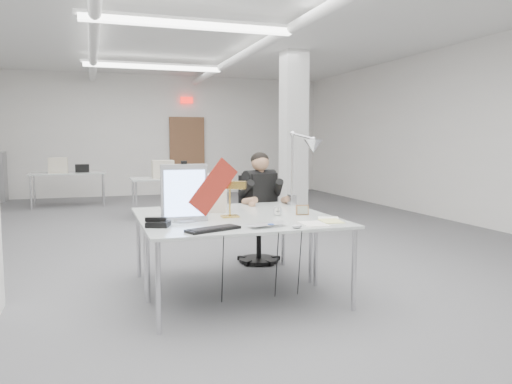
{
  "coord_description": "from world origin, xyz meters",
  "views": [
    {
      "loc": [
        -1.29,
        -6.64,
        1.49
      ],
      "look_at": [
        0.24,
        -2.0,
        0.97
      ],
      "focal_mm": 35.0,
      "sensor_mm": 36.0,
      "label": 1
    }
  ],
  "objects_px": {
    "office_chair": "(259,224)",
    "architect_lamp": "(301,164)",
    "desk_phone": "(158,224)",
    "bankers_lamp": "(230,200)",
    "beige_monitor": "(207,193)",
    "monitor": "(184,193)",
    "seated_person": "(260,189)",
    "desk_main": "(248,225)",
    "laptop": "(271,226)"
  },
  "relations": [
    {
      "from": "office_chair",
      "to": "architect_lamp",
      "type": "relative_size",
      "value": 1.0
    },
    {
      "from": "office_chair",
      "to": "desk_phone",
      "type": "bearing_deg",
      "value": -154.9
    },
    {
      "from": "bankers_lamp",
      "to": "beige_monitor",
      "type": "relative_size",
      "value": 0.83
    },
    {
      "from": "office_chair",
      "to": "desk_phone",
      "type": "height_order",
      "value": "office_chair"
    },
    {
      "from": "monitor",
      "to": "beige_monitor",
      "type": "xyz_separation_m",
      "value": [
        0.35,
        0.63,
        -0.07
      ]
    },
    {
      "from": "seated_person",
      "to": "monitor",
      "type": "xyz_separation_m",
      "value": [
        -1.12,
        -1.2,
        0.11
      ]
    },
    {
      "from": "architect_lamp",
      "to": "monitor",
      "type": "bearing_deg",
      "value": -178.5
    },
    {
      "from": "beige_monitor",
      "to": "architect_lamp",
      "type": "relative_size",
      "value": 0.42
    },
    {
      "from": "desk_main",
      "to": "desk_phone",
      "type": "bearing_deg",
      "value": 174.52
    },
    {
      "from": "desk_phone",
      "to": "beige_monitor",
      "type": "height_order",
      "value": "beige_monitor"
    },
    {
      "from": "beige_monitor",
      "to": "bankers_lamp",
      "type": "bearing_deg",
      "value": -61.3
    },
    {
      "from": "desk_main",
      "to": "desk_phone",
      "type": "height_order",
      "value": "desk_phone"
    },
    {
      "from": "seated_person",
      "to": "laptop",
      "type": "xyz_separation_m",
      "value": [
        -0.49,
        -1.73,
        -0.13
      ]
    },
    {
      "from": "office_chair",
      "to": "monitor",
      "type": "relative_size",
      "value": 1.83
    },
    {
      "from": "desk_main",
      "to": "architect_lamp",
      "type": "distance_m",
      "value": 1.23
    },
    {
      "from": "desk_phone",
      "to": "architect_lamp",
      "type": "bearing_deg",
      "value": 45.01
    },
    {
      "from": "seated_person",
      "to": "bankers_lamp",
      "type": "relative_size",
      "value": 3.06
    },
    {
      "from": "monitor",
      "to": "desk_phone",
      "type": "height_order",
      "value": "monitor"
    },
    {
      "from": "office_chair",
      "to": "beige_monitor",
      "type": "height_order",
      "value": "beige_monitor"
    },
    {
      "from": "bankers_lamp",
      "to": "beige_monitor",
      "type": "distance_m",
      "value": 0.52
    },
    {
      "from": "seated_person",
      "to": "architect_lamp",
      "type": "bearing_deg",
      "value": -93.21
    },
    {
      "from": "beige_monitor",
      "to": "architect_lamp",
      "type": "distance_m",
      "value": 1.04
    },
    {
      "from": "office_chair",
      "to": "seated_person",
      "type": "xyz_separation_m",
      "value": [
        0.0,
        -0.05,
        0.43
      ]
    },
    {
      "from": "office_chair",
      "to": "architect_lamp",
      "type": "xyz_separation_m",
      "value": [
        0.23,
        -0.75,
        0.76
      ]
    },
    {
      "from": "seated_person",
      "to": "bankers_lamp",
      "type": "xyz_separation_m",
      "value": [
        -0.67,
        -1.07,
        0.02
      ]
    },
    {
      "from": "office_chair",
      "to": "seated_person",
      "type": "relative_size",
      "value": 0.94
    },
    {
      "from": "beige_monitor",
      "to": "desk_phone",
      "type": "bearing_deg",
      "value": -109.34
    },
    {
      "from": "desk_main",
      "to": "beige_monitor",
      "type": "height_order",
      "value": "beige_monitor"
    },
    {
      "from": "beige_monitor",
      "to": "office_chair",
      "type": "bearing_deg",
      "value": 56.04
    },
    {
      "from": "laptop",
      "to": "beige_monitor",
      "type": "distance_m",
      "value": 1.21
    },
    {
      "from": "laptop",
      "to": "bankers_lamp",
      "type": "bearing_deg",
      "value": 92.49
    },
    {
      "from": "monitor",
      "to": "bankers_lamp",
      "type": "distance_m",
      "value": 0.48
    },
    {
      "from": "desk_main",
      "to": "monitor",
      "type": "relative_size",
      "value": 3.48
    },
    {
      "from": "seated_person",
      "to": "laptop",
      "type": "height_order",
      "value": "seated_person"
    },
    {
      "from": "laptop",
      "to": "beige_monitor",
      "type": "xyz_separation_m",
      "value": [
        -0.28,
        1.17,
        0.17
      ]
    },
    {
      "from": "seated_person",
      "to": "architect_lamp",
      "type": "distance_m",
      "value": 0.81
    },
    {
      "from": "desk_main",
      "to": "monitor",
      "type": "bearing_deg",
      "value": 152.88
    },
    {
      "from": "bankers_lamp",
      "to": "architect_lamp",
      "type": "distance_m",
      "value": 1.01
    },
    {
      "from": "office_chair",
      "to": "desk_main",
      "type": "bearing_deg",
      "value": -132.88
    },
    {
      "from": "office_chair",
      "to": "bankers_lamp",
      "type": "relative_size",
      "value": 2.89
    },
    {
      "from": "laptop",
      "to": "bankers_lamp",
      "type": "relative_size",
      "value": 1.06
    },
    {
      "from": "bankers_lamp",
      "to": "seated_person",
      "type": "bearing_deg",
      "value": 82.67
    },
    {
      "from": "monitor",
      "to": "bankers_lamp",
      "type": "xyz_separation_m",
      "value": [
        0.45,
        0.12,
        -0.09
      ]
    },
    {
      "from": "desk_main",
      "to": "desk_phone",
      "type": "xyz_separation_m",
      "value": [
        -0.77,
        0.07,
        0.04
      ]
    },
    {
      "from": "office_chair",
      "to": "laptop",
      "type": "distance_m",
      "value": 1.87
    },
    {
      "from": "bankers_lamp",
      "to": "desk_phone",
      "type": "distance_m",
      "value": 0.79
    },
    {
      "from": "seated_person",
      "to": "desk_phone",
      "type": "height_order",
      "value": "seated_person"
    },
    {
      "from": "office_chair",
      "to": "seated_person",
      "type": "bearing_deg",
      "value": -111.02
    },
    {
      "from": "laptop",
      "to": "architect_lamp",
      "type": "height_order",
      "value": "architect_lamp"
    },
    {
      "from": "desk_main",
      "to": "beige_monitor",
      "type": "xyz_separation_m",
      "value": [
        -0.16,
        0.89,
        0.2
      ]
    }
  ]
}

